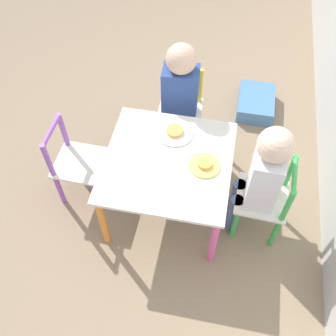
{
  "coord_description": "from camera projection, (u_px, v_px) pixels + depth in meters",
  "views": [
    {
      "loc": [
        1.17,
        0.23,
        1.98
      ],
      "look_at": [
        0.0,
        0.0,
        0.36
      ],
      "focal_mm": 42.0,
      "sensor_mm": 36.0,
      "label": 1
    }
  ],
  "objects": [
    {
      "name": "plate_left",
      "position": [
        175.0,
        132.0,
        2.06
      ],
      "size": [
        0.2,
        0.2,
        0.03
      ],
      "color": "white",
      "rests_on": "kids_table"
    },
    {
      "name": "chair_yellow",
      "position": [
        180.0,
        111.0,
        2.4
      ],
      "size": [
        0.27,
        0.27,
        0.52
      ],
      "rotation": [
        0.0,
        0.0,
        -4.67
      ],
      "color": "silver",
      "rests_on": "ground_plane"
    },
    {
      "name": "child_left",
      "position": [
        180.0,
        93.0,
        2.2
      ],
      "size": [
        0.22,
        0.21,
        0.76
      ],
      "rotation": [
        0.0,
        0.0,
        -4.67
      ],
      "color": "#7A6B5B",
      "rests_on": "ground_plane"
    },
    {
      "name": "kids_table",
      "position": [
        168.0,
        167.0,
        2.0
      ],
      "size": [
        0.64,
        0.64,
        0.43
      ],
      "color": "silver",
      "rests_on": "ground_plane"
    },
    {
      "name": "chair_green",
      "position": [
        266.0,
        200.0,
        2.02
      ],
      "size": [
        0.27,
        0.27,
        0.52
      ],
      "rotation": [
        0.0,
        0.0,
        -0.05
      ],
      "color": "silver",
      "rests_on": "ground_plane"
    },
    {
      "name": "ground_plane",
      "position": [
        168.0,
        205.0,
        2.3
      ],
      "size": [
        6.0,
        6.0,
        0.0
      ],
      "primitive_type": "plane",
      "color": "#8C755B"
    },
    {
      "name": "chair_purple",
      "position": [
        76.0,
        164.0,
        2.16
      ],
      "size": [
        0.26,
        0.26,
        0.52
      ],
      "rotation": [
        0.0,
        0.0,
        -3.16
      ],
      "color": "silver",
      "rests_on": "ground_plane"
    },
    {
      "name": "child_back",
      "position": [
        262.0,
        175.0,
        1.87
      ],
      "size": [
        0.21,
        0.22,
        0.77
      ],
      "rotation": [
        0.0,
        0.0,
        -0.05
      ],
      "color": "#4C608E",
      "rests_on": "ground_plane"
    },
    {
      "name": "storage_bin",
      "position": [
        256.0,
        103.0,
        2.73
      ],
      "size": [
        0.33,
        0.24,
        0.11
      ],
      "color": "#4C7FB7",
      "rests_on": "ground_plane"
    },
    {
      "name": "plate_back",
      "position": [
        205.0,
        165.0,
        1.93
      ],
      "size": [
        0.16,
        0.16,
        0.03
      ],
      "color": "#EADB66",
      "rests_on": "kids_table"
    }
  ]
}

